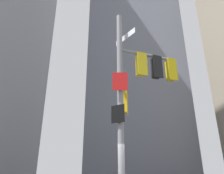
% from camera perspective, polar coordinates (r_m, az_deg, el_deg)
% --- Properties ---
extents(building_mid_block, '(13.66, 13.66, 52.77)m').
position_cam_1_polar(building_mid_block, '(41.26, 5.41, 15.66)').
color(building_mid_block, slate).
rests_on(building_mid_block, ground).
extents(signal_pole_assembly, '(3.11, 2.94, 8.56)m').
position_cam_1_polar(signal_pole_assembly, '(9.53, 6.07, -0.31)').
color(signal_pole_assembly, gray).
rests_on(signal_pole_assembly, ground).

